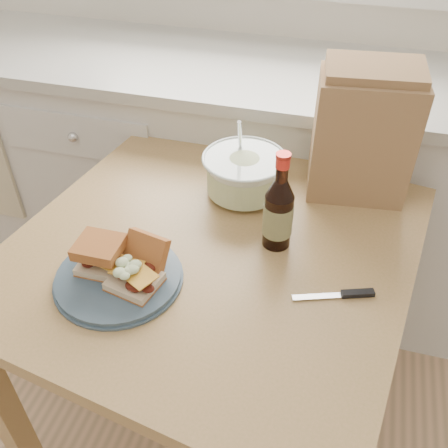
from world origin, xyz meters
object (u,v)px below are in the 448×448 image
(dining_table, at_px, (213,277))
(plate, at_px, (119,277))
(paper_bag, at_px, (362,137))
(coleslaw_bowl, at_px, (244,176))
(beer_bottle, at_px, (278,212))

(dining_table, bearing_deg, plate, -124.61)
(plate, distance_m, paper_bag, 0.71)
(coleslaw_bowl, height_order, paper_bag, paper_bag)
(coleslaw_bowl, xyz_separation_m, paper_bag, (0.29, 0.10, 0.11))
(plate, bearing_deg, coleslaw_bowl, 64.43)
(plate, height_order, beer_bottle, beer_bottle)
(paper_bag, bearing_deg, coleslaw_bowl, -167.41)
(dining_table, distance_m, plate, 0.27)
(dining_table, bearing_deg, beer_bottle, 26.36)
(dining_table, distance_m, coleslaw_bowl, 0.29)
(dining_table, xyz_separation_m, paper_bag, (0.31, 0.33, 0.28))
(dining_table, distance_m, paper_bag, 0.53)
(beer_bottle, xyz_separation_m, paper_bag, (0.16, 0.28, 0.07))
(beer_bottle, bearing_deg, paper_bag, 40.49)
(beer_bottle, bearing_deg, plate, -164.59)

